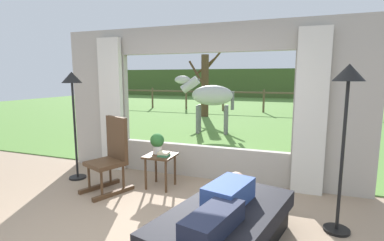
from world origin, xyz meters
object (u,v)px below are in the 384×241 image
(recliner_sofa, at_px, (225,228))
(side_table, at_px, (160,161))
(book_stack, at_px, (164,154))
(horse, at_px, (210,96))
(potted_plant, at_px, (157,142))
(floor_lamp_left, at_px, (73,93))
(pasture_tree, at_px, (205,84))
(floor_lamp_right, at_px, (347,98))
(reclining_person, at_px, (224,201))
(rocking_chair, at_px, (111,155))

(recliner_sofa, distance_m, side_table, 1.84)
(book_stack, bearing_deg, horse, 97.81)
(side_table, bearing_deg, horse, 96.79)
(potted_plant, height_order, horse, horse)
(potted_plant, xyz_separation_m, floor_lamp_left, (-1.43, -0.19, 0.75))
(potted_plant, bearing_deg, floor_lamp_left, -172.22)
(potted_plant, height_order, pasture_tree, pasture_tree)
(pasture_tree, bearing_deg, floor_lamp_right, -63.43)
(reclining_person, distance_m, rocking_chair, 2.19)
(book_stack, height_order, pasture_tree, pasture_tree)
(floor_lamp_left, bearing_deg, floor_lamp_right, -5.41)
(rocking_chair, relative_size, potted_plant, 3.50)
(book_stack, relative_size, pasture_tree, 0.06)
(reclining_person, bearing_deg, potted_plant, 149.54)
(rocking_chair, bearing_deg, recliner_sofa, -2.07)
(floor_lamp_right, relative_size, horse, 1.02)
(recliner_sofa, relative_size, potted_plant, 5.82)
(side_table, bearing_deg, rocking_chair, -151.09)
(rocking_chair, height_order, book_stack, rocking_chair)
(horse, bearing_deg, potted_plant, 176.56)
(recliner_sofa, relative_size, horse, 1.03)
(floor_lamp_right, bearing_deg, rocking_chair, 177.16)
(rocking_chair, distance_m, floor_lamp_left, 1.27)
(reclining_person, distance_m, horse, 6.03)
(potted_plant, height_order, floor_lamp_right, floor_lamp_right)
(rocking_chair, bearing_deg, horse, 110.97)
(side_table, relative_size, floor_lamp_left, 0.29)
(floor_lamp_left, relative_size, pasture_tree, 0.62)
(recliner_sofa, xyz_separation_m, floor_lamp_right, (1.10, 0.75, 1.27))
(side_table, relative_size, floor_lamp_right, 0.28)
(pasture_tree, bearing_deg, book_stack, -76.76)
(potted_plant, relative_size, book_stack, 1.80)
(horse, bearing_deg, recliner_sofa, -171.10)
(rocking_chair, distance_m, horse, 4.80)
(side_table, bearing_deg, potted_plant, 143.13)
(recliner_sofa, height_order, book_stack, book_stack)
(recliner_sofa, relative_size, reclining_person, 1.31)
(floor_lamp_right, height_order, pasture_tree, pasture_tree)
(rocking_chair, xyz_separation_m, pasture_tree, (-1.15, 8.31, 0.87))
(reclining_person, distance_m, pasture_tree, 9.81)
(reclining_person, xyz_separation_m, potted_plant, (-1.41, 1.37, 0.18))
(horse, bearing_deg, floor_lamp_left, 158.49)
(recliner_sofa, bearing_deg, side_table, 150.25)
(recliner_sofa, relative_size, rocking_chair, 1.66)
(reclining_person, xyz_separation_m, horse, (-1.86, 5.71, 0.63))
(rocking_chair, bearing_deg, pasture_tree, 120.32)
(horse, bearing_deg, pasture_tree, 10.43)
(rocking_chair, relative_size, side_table, 2.15)
(side_table, xyz_separation_m, floor_lamp_left, (-1.51, -0.13, 1.02))
(book_stack, xyz_separation_m, floor_lamp_right, (2.35, -0.45, 0.94))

